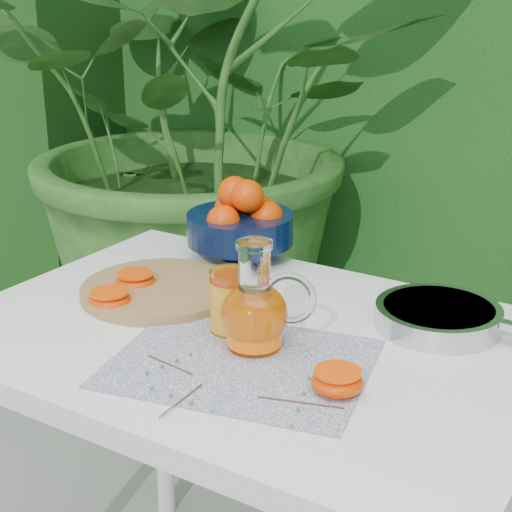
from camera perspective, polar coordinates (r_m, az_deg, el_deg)
The scene contains 10 objects.
potted_plant_left at distance 2.65m, azimuth -3.30°, elevation 10.28°, with size 1.77×1.77×1.77m, color #22511B.
white_table at distance 1.38m, azimuth -0.44°, elevation -8.53°, with size 1.00×0.70×0.75m.
placemat at distance 1.24m, azimuth -1.09°, elevation -7.78°, with size 0.39×0.31×0.00m, color #0E1A4E.
cutting_board at distance 1.50m, azimuth -6.99°, elevation -2.46°, with size 0.30×0.30×0.02m, color olive.
fruit_bowl at distance 1.66m, azimuth -1.08°, elevation 2.54°, with size 0.25×0.25×0.18m.
juice_pitcher at distance 1.25m, azimuth -0.02°, elevation -4.05°, with size 0.17×0.14×0.18m.
juice_tumbler at distance 1.32m, azimuth -1.83°, elevation -3.38°, with size 0.10×0.10×0.11m.
saute_pan at distance 1.38m, azimuth 13.24°, elevation -4.27°, with size 0.38×0.22×0.04m.
orange_halves at distance 1.36m, azimuth -5.32°, elevation -4.38°, with size 0.58×0.22×0.04m.
thyme_sprigs at distance 1.16m, azimuth -2.73°, elevation -9.57°, with size 0.33×0.21×0.01m.
Camera 1 is at (0.63, -0.93, 1.33)m, focal length 55.00 mm.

